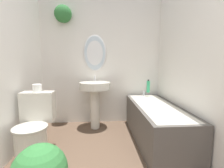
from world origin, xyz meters
TOP-DOWN VIEW (x-y plane):
  - wall_back at (-0.05, 2.83)m, footprint 2.34×0.30m
  - wall_right at (1.14, 1.41)m, footprint 0.06×2.93m
  - toilet at (-0.85, 1.67)m, footprint 0.41×0.57m
  - pedestal_sink at (-0.13, 2.51)m, footprint 0.53×0.53m
  - bathtub at (0.79, 1.96)m, footprint 0.61×1.60m
  - shampoo_bottle at (0.85, 2.60)m, footprint 0.06×0.06m
  - toilet_paper_roll at (-0.85, 1.85)m, footprint 0.11×0.11m

SIDE VIEW (x-z plane):
  - bathtub at x=0.79m, z-range -0.03..0.59m
  - toilet at x=-0.85m, z-range -0.04..0.74m
  - pedestal_sink at x=-0.13m, z-range 0.16..1.08m
  - shampoo_bottle at x=0.85m, z-range 0.61..0.84m
  - toilet_paper_roll at x=-0.85m, z-range 0.78..0.88m
  - wall_right at x=1.14m, z-range 0.00..2.40m
  - wall_back at x=-0.05m, z-range 0.07..2.47m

